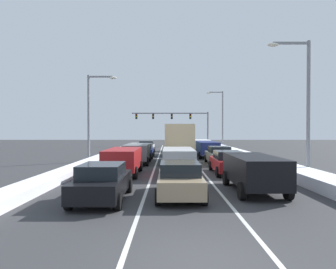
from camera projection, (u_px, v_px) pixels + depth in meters
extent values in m
plane|color=#333335|center=(176.00, 164.00, 25.93)|extent=(126.67, 126.67, 0.00)
cube|color=silver|center=(192.00, 158.00, 30.80)|extent=(0.14, 53.59, 0.01)
cube|color=silver|center=(159.00, 158.00, 30.80)|extent=(0.14, 53.59, 0.01)
cube|color=white|center=(244.00, 155.00, 30.78)|extent=(1.80, 53.59, 0.62)
cube|color=white|center=(107.00, 156.00, 30.81)|extent=(1.35, 53.59, 0.47)
cube|color=black|center=(254.00, 169.00, 14.07)|extent=(1.95, 4.90, 1.25)
cube|color=black|center=(272.00, 170.00, 11.66)|extent=(1.56, 0.06, 0.55)
cube|color=red|center=(251.00, 180.00, 11.68)|extent=(0.20, 0.08, 0.28)
cube|color=red|center=(292.00, 180.00, 11.68)|extent=(0.20, 0.08, 0.28)
cylinder|color=black|center=(227.00, 178.00, 15.79)|extent=(0.25, 0.74, 0.74)
cylinder|color=black|center=(263.00, 178.00, 15.78)|extent=(0.25, 0.74, 0.74)
cylinder|color=black|center=(242.00, 191.00, 12.39)|extent=(0.25, 0.74, 0.74)
cylinder|color=black|center=(289.00, 191.00, 12.38)|extent=(0.25, 0.74, 0.74)
cube|color=maroon|center=(228.00, 164.00, 19.95)|extent=(1.82, 4.50, 0.70)
cube|color=black|center=(228.00, 155.00, 19.79)|extent=(1.64, 2.20, 0.55)
cube|color=red|center=(224.00, 166.00, 17.75)|extent=(0.24, 0.08, 0.14)
cube|color=red|center=(247.00, 166.00, 17.75)|extent=(0.24, 0.08, 0.14)
cylinder|color=black|center=(211.00, 166.00, 21.51)|extent=(0.22, 0.66, 0.66)
cylinder|color=black|center=(236.00, 166.00, 21.51)|extent=(0.22, 0.66, 0.66)
cylinder|color=black|center=(218.00, 172.00, 18.41)|extent=(0.22, 0.66, 0.66)
cylinder|color=black|center=(248.00, 172.00, 18.41)|extent=(0.22, 0.66, 0.66)
cube|color=slate|center=(219.00, 157.00, 25.60)|extent=(1.82, 4.50, 0.70)
cube|color=black|center=(220.00, 150.00, 25.44)|extent=(1.64, 2.20, 0.55)
cube|color=red|center=(215.00, 158.00, 23.40)|extent=(0.24, 0.08, 0.14)
cube|color=red|center=(233.00, 158.00, 23.39)|extent=(0.24, 0.08, 0.14)
cylinder|color=black|center=(206.00, 158.00, 27.15)|extent=(0.22, 0.66, 0.66)
cylinder|color=black|center=(226.00, 158.00, 27.15)|extent=(0.22, 0.66, 0.66)
cylinder|color=black|center=(211.00, 162.00, 24.05)|extent=(0.22, 0.66, 0.66)
cylinder|color=black|center=(234.00, 162.00, 24.05)|extent=(0.22, 0.66, 0.66)
cube|color=navy|center=(208.00, 148.00, 31.47)|extent=(1.95, 4.90, 1.25)
cube|color=black|center=(211.00, 146.00, 29.05)|extent=(1.56, 0.06, 0.55)
cube|color=red|center=(203.00, 150.00, 29.07)|extent=(0.20, 0.08, 0.28)
cube|color=red|center=(219.00, 150.00, 29.07)|extent=(0.20, 0.08, 0.28)
cylinder|color=black|center=(197.00, 153.00, 33.18)|extent=(0.25, 0.74, 0.74)
cylinder|color=black|center=(215.00, 153.00, 33.18)|extent=(0.25, 0.74, 0.74)
cylinder|color=black|center=(200.00, 156.00, 29.78)|extent=(0.25, 0.74, 0.74)
cylinder|color=black|center=(220.00, 156.00, 29.78)|extent=(0.25, 0.74, 0.74)
cube|color=silver|center=(202.00, 145.00, 37.50)|extent=(1.95, 4.90, 1.25)
cube|color=black|center=(204.00, 144.00, 35.09)|extent=(1.56, 0.06, 0.55)
cube|color=red|center=(198.00, 147.00, 35.10)|extent=(0.20, 0.08, 0.28)
cube|color=red|center=(211.00, 147.00, 35.10)|extent=(0.20, 0.08, 0.28)
cylinder|color=black|center=(193.00, 149.00, 39.21)|extent=(0.25, 0.74, 0.74)
cylinder|color=black|center=(208.00, 149.00, 39.21)|extent=(0.25, 0.74, 0.74)
cylinder|color=black|center=(195.00, 151.00, 35.81)|extent=(0.25, 0.74, 0.74)
cylinder|color=black|center=(212.00, 151.00, 35.81)|extent=(0.25, 0.74, 0.74)
cube|color=#937F60|center=(180.00, 182.00, 13.05)|extent=(1.82, 4.50, 0.70)
cube|color=black|center=(180.00, 169.00, 12.89)|extent=(1.64, 2.20, 0.55)
cube|color=red|center=(163.00, 189.00, 10.85)|extent=(0.24, 0.08, 0.14)
cube|color=red|center=(202.00, 189.00, 10.85)|extent=(0.24, 0.08, 0.14)
cylinder|color=black|center=(161.00, 183.00, 14.61)|extent=(0.22, 0.66, 0.66)
cylinder|color=black|center=(197.00, 183.00, 14.61)|extent=(0.22, 0.66, 0.66)
cylinder|color=black|center=(158.00, 197.00, 11.51)|extent=(0.22, 0.66, 0.66)
cylinder|color=black|center=(205.00, 197.00, 11.51)|extent=(0.22, 0.66, 0.66)
cube|color=#B7BABF|center=(179.00, 158.00, 19.59)|extent=(1.95, 4.90, 1.25)
cube|color=black|center=(180.00, 157.00, 17.17)|extent=(1.56, 0.06, 0.55)
cube|color=red|center=(166.00, 164.00, 17.19)|extent=(0.20, 0.08, 0.28)
cube|color=red|center=(194.00, 164.00, 17.19)|extent=(0.20, 0.08, 0.28)
cylinder|color=black|center=(164.00, 166.00, 21.30)|extent=(0.25, 0.74, 0.74)
cylinder|color=black|center=(191.00, 166.00, 21.29)|extent=(0.25, 0.74, 0.74)
cylinder|color=black|center=(164.00, 172.00, 17.90)|extent=(0.25, 0.74, 0.74)
cylinder|color=black|center=(196.00, 172.00, 17.89)|extent=(0.25, 0.74, 0.74)
cube|color=#38383D|center=(178.00, 144.00, 29.35)|extent=(2.35, 2.20, 2.00)
cube|color=#D1C18C|center=(179.00, 140.00, 25.74)|extent=(2.35, 5.00, 2.60)
cylinder|color=black|center=(166.00, 155.00, 29.67)|extent=(0.28, 0.92, 0.92)
cylinder|color=black|center=(189.00, 155.00, 29.66)|extent=(0.28, 0.92, 0.92)
cylinder|color=black|center=(166.00, 160.00, 24.27)|extent=(0.28, 0.92, 0.92)
cylinder|color=black|center=(194.00, 160.00, 24.26)|extent=(0.28, 0.92, 0.92)
cube|color=#1E5633|center=(175.00, 146.00, 34.81)|extent=(1.95, 4.90, 1.25)
cube|color=black|center=(175.00, 145.00, 32.40)|extent=(1.56, 0.06, 0.55)
cube|color=red|center=(168.00, 148.00, 32.41)|extent=(0.20, 0.08, 0.28)
cube|color=red|center=(183.00, 148.00, 32.41)|extent=(0.20, 0.08, 0.28)
cylinder|color=black|center=(167.00, 151.00, 36.52)|extent=(0.25, 0.74, 0.74)
cylinder|color=black|center=(182.00, 151.00, 36.52)|extent=(0.25, 0.74, 0.74)
cylinder|color=black|center=(166.00, 153.00, 33.12)|extent=(0.25, 0.74, 0.74)
cylinder|color=black|center=(184.00, 153.00, 33.12)|extent=(0.25, 0.74, 0.74)
cube|color=maroon|center=(174.00, 147.00, 41.13)|extent=(1.82, 4.50, 0.70)
cube|color=black|center=(174.00, 142.00, 40.97)|extent=(1.64, 2.20, 0.55)
cube|color=red|center=(169.00, 147.00, 38.93)|extent=(0.24, 0.08, 0.14)
cube|color=red|center=(180.00, 147.00, 38.92)|extent=(0.24, 0.08, 0.14)
cylinder|color=black|center=(168.00, 148.00, 42.68)|extent=(0.22, 0.66, 0.66)
cylinder|color=black|center=(180.00, 148.00, 42.68)|extent=(0.22, 0.66, 0.66)
cylinder|color=black|center=(168.00, 150.00, 39.58)|extent=(0.22, 0.66, 0.66)
cylinder|color=black|center=(181.00, 150.00, 39.58)|extent=(0.22, 0.66, 0.66)
cube|color=black|center=(103.00, 185.00, 12.40)|extent=(1.82, 4.50, 0.70)
cube|color=black|center=(102.00, 171.00, 12.24)|extent=(1.64, 2.20, 0.55)
cube|color=red|center=(69.00, 193.00, 10.20)|extent=(0.24, 0.08, 0.14)
cube|color=red|center=(110.00, 193.00, 10.20)|extent=(0.24, 0.08, 0.14)
cylinder|color=black|center=(91.00, 185.00, 13.95)|extent=(0.22, 0.66, 0.66)
cylinder|color=black|center=(130.00, 185.00, 13.95)|extent=(0.22, 0.66, 0.66)
cylinder|color=black|center=(69.00, 201.00, 10.85)|extent=(0.22, 0.66, 0.66)
cylinder|color=black|center=(119.00, 201.00, 10.85)|extent=(0.22, 0.66, 0.66)
cube|color=maroon|center=(124.00, 159.00, 19.40)|extent=(1.95, 4.90, 1.25)
cube|color=black|center=(117.00, 158.00, 16.99)|extent=(1.56, 0.06, 0.55)
cube|color=red|center=(103.00, 164.00, 17.01)|extent=(0.20, 0.08, 0.28)
cube|color=red|center=(131.00, 164.00, 17.00)|extent=(0.20, 0.08, 0.28)
cylinder|color=black|center=(114.00, 166.00, 21.11)|extent=(0.25, 0.74, 0.74)
cylinder|color=black|center=(141.00, 166.00, 21.11)|extent=(0.25, 0.74, 0.74)
cylinder|color=black|center=(103.00, 173.00, 17.71)|extent=(0.25, 0.74, 0.74)
cylinder|color=black|center=(136.00, 173.00, 17.71)|extent=(0.25, 0.74, 0.74)
cube|color=slate|center=(138.00, 152.00, 25.78)|extent=(1.95, 4.90, 1.25)
cube|color=black|center=(134.00, 150.00, 23.36)|extent=(1.56, 0.06, 0.55)
cube|color=red|center=(124.00, 155.00, 23.38)|extent=(0.20, 0.08, 0.28)
cube|color=red|center=(144.00, 155.00, 23.38)|extent=(0.20, 0.08, 0.28)
cylinder|color=black|center=(129.00, 158.00, 27.49)|extent=(0.25, 0.74, 0.74)
cylinder|color=black|center=(150.00, 158.00, 27.49)|extent=(0.25, 0.74, 0.74)
cylinder|color=black|center=(123.00, 162.00, 24.09)|extent=(0.25, 0.74, 0.74)
cylinder|color=black|center=(147.00, 162.00, 24.09)|extent=(0.25, 0.74, 0.74)
cube|color=navy|center=(145.00, 152.00, 31.50)|extent=(1.82, 4.50, 0.70)
cube|color=black|center=(145.00, 146.00, 31.34)|extent=(1.64, 2.20, 0.55)
cube|color=red|center=(136.00, 152.00, 29.30)|extent=(0.24, 0.08, 0.14)
cube|color=red|center=(150.00, 152.00, 29.30)|extent=(0.24, 0.08, 0.14)
cylinder|color=black|center=(138.00, 153.00, 33.06)|extent=(0.22, 0.66, 0.66)
cylinder|color=black|center=(154.00, 153.00, 33.05)|extent=(0.22, 0.66, 0.66)
cylinder|color=black|center=(134.00, 156.00, 29.96)|extent=(0.22, 0.66, 0.66)
cylinder|color=black|center=(152.00, 156.00, 29.95)|extent=(0.22, 0.66, 0.66)
cube|color=silver|center=(147.00, 148.00, 38.44)|extent=(1.82, 4.50, 0.70)
cube|color=black|center=(147.00, 143.00, 38.28)|extent=(1.64, 2.20, 0.55)
cube|color=red|center=(140.00, 148.00, 36.24)|extent=(0.24, 0.08, 0.14)
cube|color=red|center=(152.00, 148.00, 36.23)|extent=(0.24, 0.08, 0.14)
cylinder|color=black|center=(141.00, 149.00, 39.99)|extent=(0.22, 0.66, 0.66)
cylinder|color=black|center=(155.00, 149.00, 39.99)|extent=(0.22, 0.66, 0.66)
cylinder|color=black|center=(139.00, 151.00, 36.89)|extent=(0.22, 0.66, 0.66)
cylinder|color=black|center=(154.00, 151.00, 36.89)|extent=(0.22, 0.66, 0.66)
cylinder|color=slate|center=(208.00, 129.00, 55.10)|extent=(0.28, 0.28, 6.20)
cube|color=slate|center=(170.00, 113.00, 55.07)|extent=(13.86, 0.20, 0.20)
cube|color=black|center=(191.00, 116.00, 55.07)|extent=(0.34, 0.34, 0.95)
sphere|color=#4C0A0A|center=(191.00, 115.00, 54.88)|extent=(0.22, 0.22, 0.22)
sphere|color=#F2AD14|center=(191.00, 116.00, 54.88)|extent=(0.22, 0.22, 0.22)
sphere|color=#0C3819|center=(191.00, 118.00, 54.89)|extent=(0.22, 0.22, 0.22)
cube|color=black|center=(172.00, 116.00, 55.08)|extent=(0.34, 0.34, 0.95)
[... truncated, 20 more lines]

